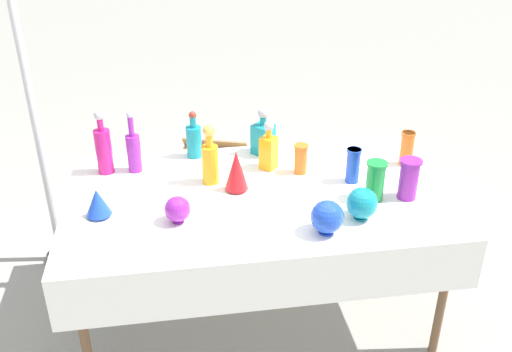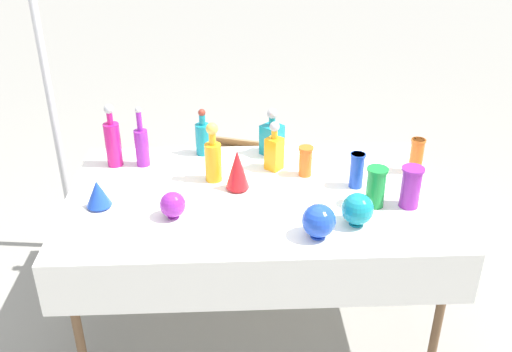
# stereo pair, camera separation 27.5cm
# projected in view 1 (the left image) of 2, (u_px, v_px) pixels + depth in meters

# --- Properties ---
(ground_plane) EXTENTS (40.00, 40.00, 0.00)m
(ground_plane) POSITION_uv_depth(u_px,v_px,m) (256.00, 308.00, 3.27)
(ground_plane) COLOR gray
(display_table) EXTENTS (1.92, 1.14, 0.76)m
(display_table) POSITION_uv_depth(u_px,v_px,m) (257.00, 205.00, 2.91)
(display_table) COLOR white
(display_table) RESTS_ON ground
(tall_bottle_0) EXTENTS (0.07, 0.07, 0.35)m
(tall_bottle_0) POSITION_uv_depth(u_px,v_px,m) (134.00, 150.00, 3.08)
(tall_bottle_0) COLOR purple
(tall_bottle_0) RESTS_ON display_table
(tall_bottle_1) EXTENTS (0.09, 0.09, 0.33)m
(tall_bottle_1) POSITION_uv_depth(u_px,v_px,m) (210.00, 159.00, 2.95)
(tall_bottle_1) COLOR orange
(tall_bottle_1) RESTS_ON display_table
(tall_bottle_2) EXTENTS (0.09, 0.09, 0.28)m
(tall_bottle_2) POSITION_uv_depth(u_px,v_px,m) (194.00, 140.00, 3.24)
(tall_bottle_2) COLOR teal
(tall_bottle_2) RESTS_ON display_table
(tall_bottle_3) EXTENTS (0.09, 0.09, 0.36)m
(tall_bottle_3) POSITION_uv_depth(u_px,v_px,m) (104.00, 148.00, 3.05)
(tall_bottle_3) COLOR #C61972
(tall_bottle_3) RESTS_ON display_table
(square_decanter_0) EXTENTS (0.15, 0.15, 0.28)m
(square_decanter_0) POSITION_uv_depth(u_px,v_px,m) (263.00, 136.00, 3.28)
(square_decanter_0) COLOR teal
(square_decanter_0) RESTS_ON display_table
(square_decanter_1) EXTENTS (0.11, 0.11, 0.28)m
(square_decanter_1) POSITION_uv_depth(u_px,v_px,m) (269.00, 149.00, 3.11)
(square_decanter_1) COLOR orange
(square_decanter_1) RESTS_ON display_table
(slender_vase_0) EXTENTS (0.08, 0.08, 0.19)m
(slender_vase_0) POSITION_uv_depth(u_px,v_px,m) (353.00, 164.00, 2.98)
(slender_vase_0) COLOR blue
(slender_vase_0) RESTS_ON display_table
(slender_vase_1) EXTENTS (0.08, 0.08, 0.19)m
(slender_vase_1) POSITION_uv_depth(u_px,v_px,m) (407.00, 147.00, 3.15)
(slender_vase_1) COLOR orange
(slender_vase_1) RESTS_ON display_table
(slender_vase_2) EXTENTS (0.10, 0.10, 0.20)m
(slender_vase_2) POSITION_uv_depth(u_px,v_px,m) (375.00, 180.00, 2.81)
(slender_vase_2) COLOR #198C38
(slender_vase_2) RESTS_ON display_table
(slender_vase_3) EXTENTS (0.11, 0.11, 0.21)m
(slender_vase_3) POSITION_uv_depth(u_px,v_px,m) (409.00, 178.00, 2.82)
(slender_vase_3) COLOR purple
(slender_vase_3) RESTS_ON display_table
(slender_vase_4) EXTENTS (0.08, 0.08, 0.17)m
(slender_vase_4) POSITION_uv_depth(u_px,v_px,m) (301.00, 158.00, 3.07)
(slender_vase_4) COLOR orange
(slender_vase_4) RESTS_ON display_table
(fluted_vase_0) EXTENTS (0.12, 0.12, 0.14)m
(fluted_vase_0) POSITION_uv_depth(u_px,v_px,m) (98.00, 202.00, 2.69)
(fluted_vase_0) COLOR blue
(fluted_vase_0) RESTS_ON display_table
(fluted_vase_1) EXTENTS (0.12, 0.12, 0.22)m
(fluted_vase_1) POSITION_uv_depth(u_px,v_px,m) (236.00, 170.00, 2.89)
(fluted_vase_1) COLOR red
(fluted_vase_1) RESTS_ON display_table
(round_bowl_0) EXTENTS (0.12, 0.12, 0.13)m
(round_bowl_0) POSITION_uv_depth(u_px,v_px,m) (177.00, 209.00, 2.64)
(round_bowl_0) COLOR purple
(round_bowl_0) RESTS_ON display_table
(round_bowl_1) EXTENTS (0.15, 0.15, 0.16)m
(round_bowl_1) POSITION_uv_depth(u_px,v_px,m) (327.00, 217.00, 2.56)
(round_bowl_1) COLOR blue
(round_bowl_1) RESTS_ON display_table
(round_bowl_2) EXTENTS (0.15, 0.15, 0.16)m
(round_bowl_2) POSITION_uv_depth(u_px,v_px,m) (362.00, 203.00, 2.67)
(round_bowl_2) COLOR teal
(round_bowl_2) RESTS_ON display_table
(price_tag_left) EXTENTS (0.05, 0.02, 0.04)m
(price_tag_left) POSITION_uv_depth(u_px,v_px,m) (207.00, 248.00, 2.46)
(price_tag_left) COLOR white
(price_tag_left) RESTS_ON display_table
(price_tag_center) EXTENTS (0.06, 0.02, 0.04)m
(price_tag_center) POSITION_uv_depth(u_px,v_px,m) (224.00, 252.00, 2.43)
(price_tag_center) COLOR white
(price_tag_center) RESTS_ON display_table
(cardboard_box_behind_left) EXTENTS (0.63, 0.50, 0.44)m
(cardboard_box_behind_left) POSITION_uv_depth(u_px,v_px,m) (217.00, 176.00, 4.31)
(cardboard_box_behind_left) COLOR tan
(cardboard_box_behind_left) RESTS_ON ground
(cardboard_box_behind_right) EXTENTS (0.47, 0.48, 0.38)m
(cardboard_box_behind_right) POSITION_uv_depth(u_px,v_px,m) (228.00, 177.00, 4.36)
(cardboard_box_behind_right) COLOR tan
(cardboard_box_behind_right) RESTS_ON ground
(canopy_pole) EXTENTS (0.18, 0.18, 2.76)m
(canopy_pole) POSITION_uv_depth(u_px,v_px,m) (30.00, 95.00, 3.16)
(canopy_pole) COLOR silver
(canopy_pole) RESTS_ON ground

